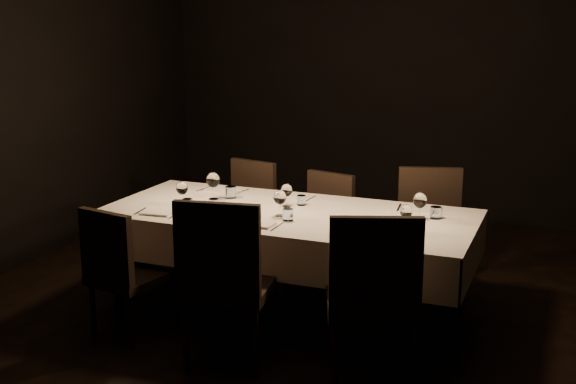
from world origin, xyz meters
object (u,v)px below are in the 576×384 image
at_px(chair_near_left, 119,267).
at_px(chair_far_center, 323,223).
at_px(chair_near_right, 373,293).
at_px(chair_far_left, 246,211).
at_px(chair_far_right, 430,229).
at_px(chair_near_center, 225,276).
at_px(dining_table, 288,222).

bearing_deg(chair_near_left, chair_far_center, -109.13).
height_order(chair_near_right, chair_far_center, chair_near_right).
height_order(chair_near_left, chair_far_left, chair_far_left).
bearing_deg(chair_far_right, chair_far_center, 162.36).
distance_m(chair_near_center, chair_far_left, 1.74).
bearing_deg(dining_table, chair_far_center, 89.85).
bearing_deg(chair_far_center, dining_table, -75.55).
relative_size(dining_table, chair_far_right, 2.59).
bearing_deg(chair_near_center, chair_far_left, -78.02).
height_order(chair_near_left, chair_near_center, chair_near_center).
bearing_deg(chair_near_right, chair_far_center, -82.00).
bearing_deg(chair_far_right, chair_near_center, -136.79).
xyz_separation_m(chair_near_left, chair_near_center, (0.80, -0.09, 0.08)).
height_order(dining_table, chair_far_right, chair_far_right).
height_order(chair_near_right, chair_far_right, chair_near_right).
bearing_deg(dining_table, chair_near_right, -42.85).
xyz_separation_m(dining_table, chair_near_right, (0.81, -0.75, -0.12)).
bearing_deg(dining_table, chair_far_right, 41.03).
xyz_separation_m(dining_table, chair_far_center, (0.00, 0.74, -0.20)).
bearing_deg(chair_far_center, chair_near_center, -77.86).
xyz_separation_m(chair_near_right, chair_far_left, (-1.50, 1.54, -0.06)).
relative_size(dining_table, chair_near_left, 2.85).
height_order(chair_far_left, chair_far_right, chair_far_right).
xyz_separation_m(chair_near_right, chair_far_right, (0.03, 1.48, -0.03)).
bearing_deg(chair_near_right, dining_table, -63.22).
bearing_deg(chair_far_right, chair_far_left, 161.01).
height_order(chair_near_left, chair_near_right, chair_near_right).
relative_size(chair_far_left, chair_far_center, 1.04).
height_order(chair_near_center, chair_near_right, chair_near_center).
distance_m(chair_near_center, chair_near_right, 0.88).
height_order(dining_table, chair_near_right, chair_near_right).
bearing_deg(chair_far_left, chair_far_right, 10.40).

